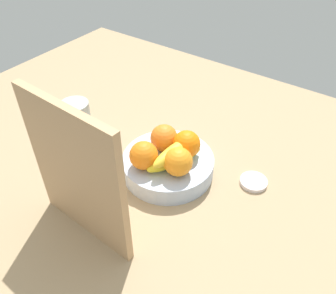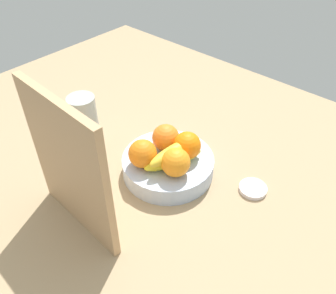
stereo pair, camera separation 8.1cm
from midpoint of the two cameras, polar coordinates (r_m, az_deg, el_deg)
ground_plane at (r=101.83cm, az=1.32°, el=-5.05°), size 180.00×140.00×3.00cm
fruit_bowl at (r=99.57cm, az=2.33°, el=-3.02°), size 25.69×25.69×5.33cm
orange_front_left at (r=98.45cm, az=1.98°, el=1.44°), size 7.73×7.73×7.73cm
orange_front_right at (r=93.24cm, az=-1.65°, el=-1.16°), size 7.73×7.73×7.73cm
orange_center at (r=90.86cm, az=3.80°, el=-2.59°), size 7.73×7.73×7.73cm
orange_back_left at (r=96.19cm, az=5.50°, el=0.16°), size 7.73×7.73×7.73cm
banana_bunch at (r=93.96cm, az=3.45°, el=-1.47°), size 10.17×18.06×6.20cm
cutting_board at (r=78.30cm, az=-12.83°, el=-3.45°), size 28.06×3.22×36.00cm
thermos_tumbler at (r=107.31cm, az=-11.24°, el=3.88°), size 8.11×8.11×17.15cm
jar_lid at (r=99.60cm, az=15.88°, el=-6.61°), size 7.51×7.51×1.21cm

